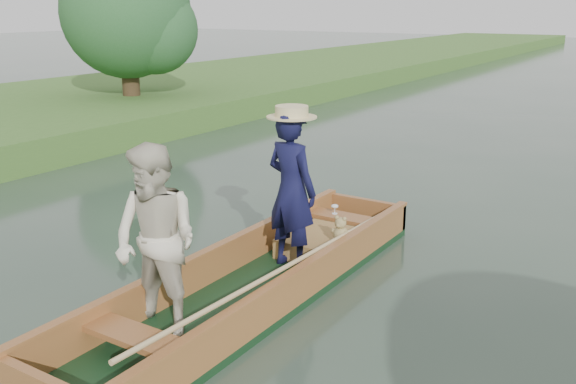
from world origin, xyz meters
The scene contains 3 objects.
ground centered at (0.00, 0.00, 0.00)m, with size 120.00×120.00×0.00m, color #283D30.
trees_far centered at (1.60, 4.29, 2.57)m, with size 21.15×8.07×4.53m.
punt centered at (-0.07, -0.17, 0.60)m, with size 1.17×5.00×1.81m.
Camera 1 is at (3.44, -4.77, 2.81)m, focal length 40.00 mm.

